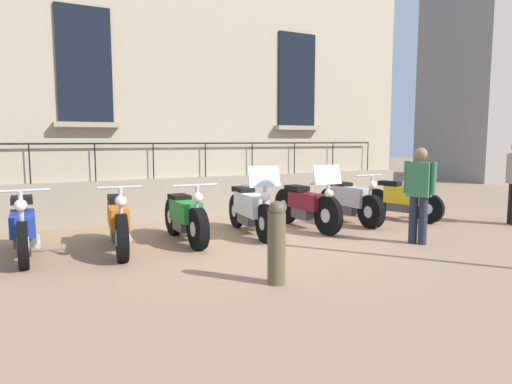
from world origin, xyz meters
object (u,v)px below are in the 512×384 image
Objects in this scene: motorcycle_blue at (23,229)px; motorcycle_silver at (350,202)px; motorcycle_orange at (118,223)px; motorcycle_maroon at (306,206)px; motorcycle_green at (185,217)px; motorcycle_white at (250,209)px; motorcycle_yellow at (402,200)px; pedestrian_standing at (419,190)px; bollard at (277,242)px.

motorcycle_silver is at bearing 89.88° from motorcycle_blue.
motorcycle_blue is 6.03m from motorcycle_silver.
motorcycle_maroon is (-0.08, 3.55, 0.03)m from motorcycle_orange.
motorcycle_white is (-0.03, 1.24, 0.05)m from motorcycle_green.
motorcycle_green is (-0.10, 1.12, -0.01)m from motorcycle_orange.
motorcycle_green is at bearing -91.22° from motorcycle_yellow.
motorcycle_orange is 1.34× the size of pedestrian_standing.
bollard is 3.26m from pedestrian_standing.
motorcycle_white reaches higher than bollard.
motorcycle_white is 2.92m from pedestrian_standing.
motorcycle_blue is 2.44m from motorcycle_green.
motorcycle_orange is 1.02× the size of motorcycle_maroon.
motorcycle_blue is 3.86m from bollard.
motorcycle_maroon is 1.32× the size of pedestrian_standing.
motorcycle_white is 1.14× the size of motorcycle_yellow.
motorcycle_orange is at bearing -152.65° from bollard.
motorcycle_green is 1.06× the size of motorcycle_yellow.
motorcycle_white reaches higher than motorcycle_orange.
motorcycle_silver is (-0.20, 4.72, 0.01)m from motorcycle_orange.
motorcycle_maroon is (0.05, 1.19, -0.01)m from motorcycle_white.
motorcycle_white reaches higher than motorcycle_yellow.
motorcycle_white is 2.36m from motorcycle_silver.
motorcycle_silver is 1.26× the size of pedestrian_standing.
motorcycle_yellow is at bearing 88.78° from motorcycle_green.
motorcycle_green is 3.60m from motorcycle_silver.
motorcycle_green is 4.86m from motorcycle_yellow.
motorcycle_white is at bearing -92.40° from motorcycle_maroon.
motorcycle_white is at bearing 91.26° from motorcycle_green.
pedestrian_standing is at bearing 47.28° from motorcycle_white.
motorcycle_white is (-0.13, 2.36, 0.04)m from motorcycle_orange.
motorcycle_silver reaches higher than motorcycle_yellow.
motorcycle_maroon is at bearing 88.37° from motorcycle_blue.
pedestrian_standing reaches higher than motorcycle_maroon.
motorcycle_white is (0.09, 3.68, 0.05)m from motorcycle_blue.
motorcycle_orange is 1.02× the size of motorcycle_white.
motorcycle_orange is 1.16× the size of motorcycle_yellow.
motorcycle_orange reaches higher than bollard.
bollard is at bearing 43.42° from motorcycle_blue.
motorcycle_green is 1.95× the size of bollard.
motorcycle_orange reaches higher than motorcycle_green.
pedestrian_standing reaches higher than motorcycle_green.
motorcycle_white is at bearing -92.07° from motorcycle_yellow.
motorcycle_white is 1.05× the size of motorcycle_silver.
motorcycle_green is 2.43m from motorcycle_maroon.
motorcycle_blue is at bearing -109.45° from pedestrian_standing.
pedestrian_standing is (2.03, -0.23, 0.46)m from motorcycle_silver.
pedestrian_standing reaches higher than motorcycle_white.
motorcycle_orange is 3.56m from motorcycle_maroon.
motorcycle_blue is 2.05× the size of bollard.
motorcycle_maroon is at bearing 91.26° from motorcycle_orange.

